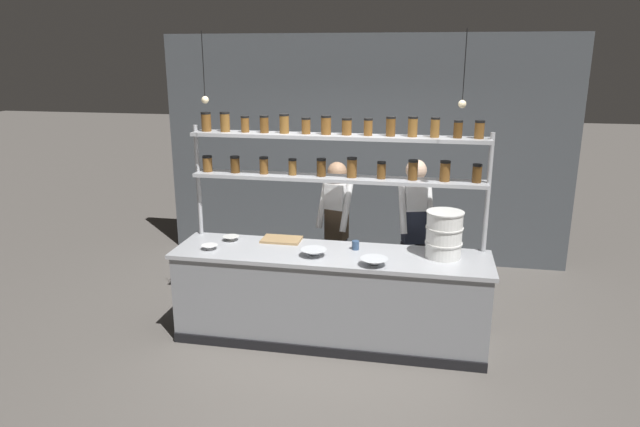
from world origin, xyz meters
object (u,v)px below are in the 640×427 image
at_px(prep_bowl_center_front, 210,247).
at_px(prep_bowl_near_left, 231,238).
at_px(container_stack, 444,234).
at_px(prep_bowl_center_back, 374,262).
at_px(spice_shelf_unit, 336,159).
at_px(prep_bowl_near_right, 314,253).
at_px(chef_left, 336,225).
at_px(serving_cup_front, 356,245).
at_px(cutting_board, 282,240).
at_px(chef_center, 414,227).

bearing_deg(prep_bowl_center_front, prep_bowl_near_left, 69.22).
distance_m(container_stack, prep_bowl_center_back, 0.74).
height_order(spice_shelf_unit, prep_bowl_near_right, spice_shelf_unit).
height_order(spice_shelf_unit, chef_left, spice_shelf_unit).
bearing_deg(spice_shelf_unit, serving_cup_front, -38.68).
relative_size(cutting_board, prep_bowl_center_front, 2.46).
relative_size(container_stack, cutting_board, 1.12).
distance_m(cutting_board, prep_bowl_center_front, 0.74).
relative_size(chef_center, serving_cup_front, 19.50).
bearing_deg(prep_bowl_center_back, prep_bowl_center_front, 175.33).
height_order(prep_bowl_near_left, prep_bowl_near_right, prep_bowl_near_right).
bearing_deg(prep_bowl_center_back, prep_bowl_near_right, 166.56).
xyz_separation_m(chef_center, container_stack, (0.30, -0.66, 0.14)).
bearing_deg(chef_left, prep_bowl_near_left, -130.76).
xyz_separation_m(prep_bowl_near_left, prep_bowl_center_back, (1.52, -0.44, 0.01)).
bearing_deg(chef_left, cutting_board, -115.24).
distance_m(spice_shelf_unit, cutting_board, 1.02).
xyz_separation_m(chef_center, prep_bowl_near_right, (-0.91, -0.87, -0.05)).
height_order(container_stack, cutting_board, container_stack).
xyz_separation_m(spice_shelf_unit, chef_left, (-0.07, 0.47, -0.83)).
bearing_deg(prep_bowl_near_left, prep_bowl_center_front, -110.78).
bearing_deg(prep_bowl_near_left, spice_shelf_unit, 8.44).
distance_m(cutting_board, serving_cup_front, 0.80).
relative_size(prep_bowl_near_right, serving_cup_front, 2.84).
height_order(cutting_board, prep_bowl_center_front, prep_bowl_center_front).
bearing_deg(chef_left, container_stack, -14.88).
xyz_separation_m(chef_left, prep_bowl_near_left, (-1.00, -0.63, -0.01)).
relative_size(container_stack, prep_bowl_near_right, 1.78).
bearing_deg(prep_bowl_near_right, spice_shelf_unit, 73.66).
distance_m(chef_center, prep_bowl_near_left, 1.93).
height_order(prep_bowl_center_front, prep_bowl_near_right, prep_bowl_near_right).
relative_size(chef_center, prep_bowl_near_right, 6.86).
relative_size(cutting_board, prep_bowl_center_back, 1.56).
bearing_deg(spice_shelf_unit, chef_left, 98.16).
bearing_deg(serving_cup_front, prep_bowl_near_right, -143.91).
bearing_deg(container_stack, prep_bowl_near_right, -169.95).
relative_size(spice_shelf_unit, container_stack, 6.63).
height_order(spice_shelf_unit, cutting_board, spice_shelf_unit).
relative_size(cutting_board, prep_bowl_near_right, 1.59).
bearing_deg(chef_center, prep_bowl_center_front, -173.72).
height_order(cutting_board, prep_bowl_near_right, prep_bowl_near_right).
xyz_separation_m(chef_left, prep_bowl_center_front, (-1.11, -0.93, -0.02)).
bearing_deg(prep_bowl_near_right, prep_bowl_center_front, -179.61).
height_order(cutting_board, prep_bowl_near_left, prep_bowl_near_left).
height_order(container_stack, serving_cup_front, container_stack).
xyz_separation_m(cutting_board, prep_bowl_near_right, (0.42, -0.39, 0.02)).
height_order(spice_shelf_unit, chef_center, spice_shelf_unit).
height_order(container_stack, prep_bowl_near_right, container_stack).
distance_m(container_stack, prep_bowl_near_right, 1.24).
xyz_separation_m(chef_center, prep_bowl_near_left, (-1.84, -0.58, -0.06)).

